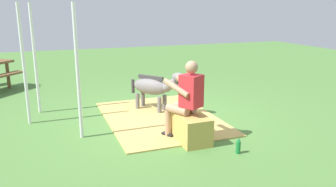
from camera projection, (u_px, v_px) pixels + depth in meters
ground_plane at (164, 118)px, 6.68m from camera, size 24.00×24.00×0.00m
hay_patch at (161, 118)px, 6.67m from camera, size 2.88×2.08×0.02m
hay_bale at (192, 129)px, 5.45m from camera, size 0.67×0.45×0.44m
person_seated at (186, 97)px, 5.44m from camera, size 0.72×0.60×1.32m
pony_standing at (154, 87)px, 7.01m from camera, size 1.14×0.96×0.88m
soda_bottle at (238, 146)px, 5.05m from camera, size 0.07×0.07×0.25m
tent_pole_left at (78, 73)px, 5.42m from camera, size 0.06×0.06×2.22m
tent_pole_right at (35, 60)px, 6.76m from camera, size 0.06×0.06×2.22m
tent_pole_mid at (24, 65)px, 6.11m from camera, size 0.06×0.06×2.22m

